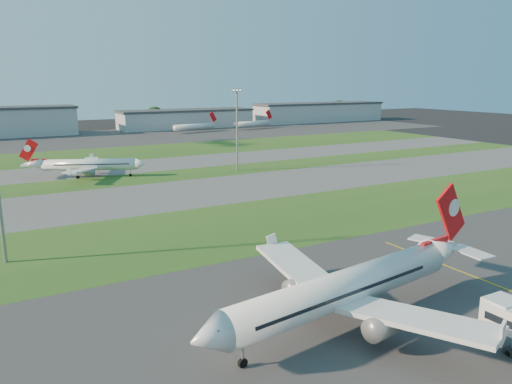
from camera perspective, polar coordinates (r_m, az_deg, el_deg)
grass_strip_a at (r=106.00m, az=4.42°, el=-2.91°), size 300.00×34.00×0.01m
taxiway_a at (r=133.91m, az=-3.38°, el=0.40°), size 300.00×32.00×0.01m
grass_strip_b at (r=156.38m, az=-7.38°, el=2.09°), size 300.00×18.00×0.01m
taxiway_b at (r=176.72m, az=-10.05°, el=3.21°), size 300.00×26.00×0.01m
grass_strip_c at (r=207.86m, az=-13.07°, el=4.47°), size 300.00×40.00×0.01m
apron_far at (r=265.63m, az=-16.74°, el=5.98°), size 400.00×80.00×0.01m
airliner_parked at (r=60.24m, az=10.26°, el=-10.81°), size 41.59×35.05×13.02m
airliner_taxiing at (r=157.10m, az=-18.57°, el=2.94°), size 31.58×26.86×10.50m
mini_jet_near at (r=282.55m, az=-7.03°, el=7.45°), size 28.31×8.60×9.48m
mini_jet_far at (r=299.98m, az=-0.35°, el=7.84°), size 28.36×8.32×9.48m
light_mast_centre at (r=158.73m, az=-2.19°, el=7.74°), size 3.20×0.70×25.80m
hangar_west at (r=288.93m, az=-26.97°, el=7.17°), size 71.40×23.00×15.20m
hangar_east at (r=309.70m, az=-8.00°, el=8.31°), size 81.60×23.00×11.20m
hangar_far_east at (r=358.07m, az=7.26°, el=9.06°), size 96.90×23.00×13.20m
tree_mid_west at (r=302.04m, az=-22.28°, el=7.43°), size 9.90×9.90×10.80m
tree_mid_east at (r=317.79m, az=-11.49°, el=8.50°), size 11.55×11.55×12.60m
tree_east at (r=346.34m, az=0.65°, el=8.96°), size 10.45×10.45×11.40m
tree_far_east at (r=388.91m, az=9.46°, el=9.39°), size 12.65×12.65×13.80m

